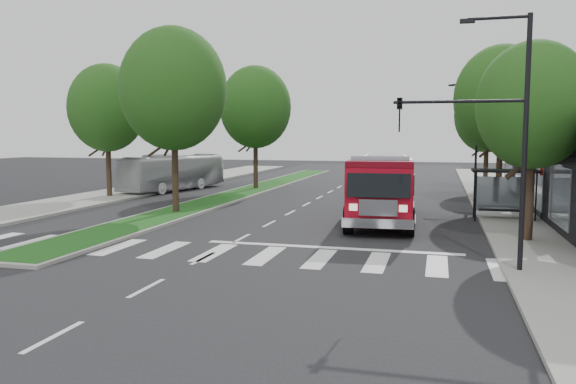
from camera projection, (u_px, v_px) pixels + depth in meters
ground at (242, 238)px, 23.68m from camera, size 140.00×140.00×0.00m
sidewalk_right at (525, 215)px, 30.04m from camera, size 5.00×80.00×0.15m
sidewalk_left at (86, 200)px, 37.02m from camera, size 5.00×80.00×0.15m
median at (247, 191)px, 42.51m from camera, size 3.00×50.00×0.15m
bus_shelter at (504, 181)px, 28.40m from camera, size 3.20×1.60×2.61m
tree_right_near at (533, 106)px, 22.06m from camera, size 4.40×4.40×8.05m
tree_right_mid at (502, 99)px, 33.49m from camera, size 5.60×5.60×9.72m
tree_right_far at (488, 115)px, 43.16m from camera, size 5.00×5.00×8.73m
tree_median_near at (173, 89)px, 30.29m from camera, size 5.80×5.80×10.16m
tree_median_far at (255, 107)px, 43.77m from camera, size 5.60×5.60×9.72m
tree_left_mid at (107, 108)px, 38.19m from camera, size 5.20×5.20×9.16m
streetlight_right_near at (495, 125)px, 17.35m from camera, size 4.08×0.22×8.00m
streetlight_right_far at (474, 133)px, 39.75m from camera, size 2.11×0.20×8.00m
fire_engine at (383, 189)px, 28.00m from camera, size 3.53×10.04×3.43m
city_bus at (174, 172)px, 43.73m from camera, size 4.66×10.51×2.85m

